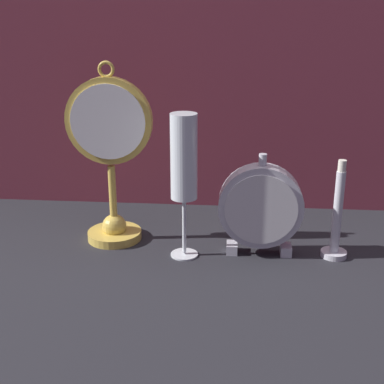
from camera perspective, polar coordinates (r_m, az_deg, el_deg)
The scene contains 6 objects.
ground_plane at distance 0.92m, azimuth -0.43°, elevation -8.49°, with size 4.00×4.00×0.00m, color #232328.
fabric_backdrop_drape at distance 1.14m, azimuth 1.08°, elevation 14.81°, with size 1.62×0.01×0.68m, color brown.
pocket_watch_on_stand at distance 1.00m, azimuth -8.66°, elevation 3.26°, with size 0.16×0.10×0.34m.
mantel_clock_silver at distance 0.95m, azimuth 7.33°, elevation -1.59°, with size 0.15×0.04×0.19m.
champagne_flute at distance 0.91m, azimuth -0.87°, elevation 2.86°, with size 0.05×0.05×0.26m.
brass_candlestick at distance 0.98m, azimuth 15.16°, elevation -3.28°, with size 0.05×0.05×0.18m.
Camera 1 is at (0.08, -0.81, 0.43)m, focal length 50.00 mm.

